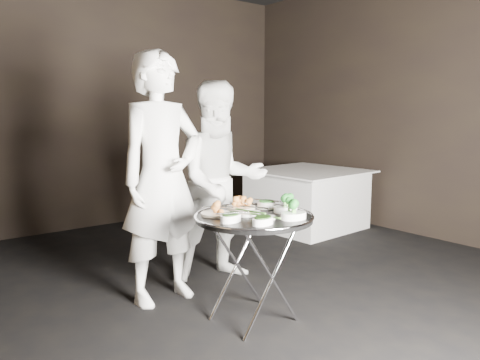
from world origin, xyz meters
TOP-DOWN VIEW (x-y plane):
  - floor at (0.00, 0.00)m, footprint 6.00×7.00m
  - wall_back at (0.00, 3.52)m, footprint 6.00×0.05m
  - tray_stand at (0.07, 0.24)m, footprint 0.48×0.41m
  - serving_tray at (0.07, 0.24)m, footprint 0.79×0.79m
  - potato_plate_a at (-0.12, 0.40)m, footprint 0.21×0.21m
  - potato_plate_b at (0.14, 0.46)m, footprint 0.21×0.21m
  - greens_bowl at (0.29, 0.36)m, footprint 0.13×0.13m
  - asparagus_plate_a at (0.06, 0.26)m, footprint 0.20×0.14m
  - asparagus_plate_b at (0.04, 0.09)m, footprint 0.20×0.14m
  - spinach_bowl_a at (-0.15, 0.20)m, footprint 0.19×0.16m
  - spinach_bowl_b at (-0.05, 0.01)m, footprint 0.18×0.14m
  - broccoli_bowl_a at (0.30, 0.18)m, footprint 0.20×0.17m
  - broccoli_bowl_b at (0.20, 0.00)m, footprint 0.19×0.15m
  - serving_utensils at (0.09, 0.31)m, footprint 0.59×0.46m
  - waiter_left at (-0.22, 0.95)m, footprint 0.70×0.49m
  - waiter_right at (0.39, 1.05)m, footprint 0.95×0.82m
  - dining_table at (2.24, 1.84)m, footprint 1.24×1.24m

SIDE VIEW (x-z plane):
  - floor at x=0.00m, z-range -0.05..0.00m
  - dining_table at x=2.24m, z-range 0.00..0.71m
  - tray_stand at x=0.07m, z-range 0.04..0.75m
  - serving_tray at x=0.07m, z-range 0.70..0.74m
  - asparagus_plate_b at x=0.04m, z-range 0.73..0.77m
  - asparagus_plate_a at x=0.06m, z-range 0.73..0.77m
  - spinach_bowl_b at x=-0.05m, z-range 0.73..0.79m
  - broccoli_bowl_a at x=0.30m, z-range 0.73..0.80m
  - spinach_bowl_a at x=-0.15m, z-range 0.73..0.80m
  - potato_plate_b at x=0.14m, z-range 0.73..0.80m
  - potato_plate_a at x=-0.12m, z-range 0.73..0.80m
  - broccoli_bowl_b at x=0.20m, z-range 0.73..0.80m
  - greens_bowl at x=0.29m, z-range 0.73..0.80m
  - serving_utensils at x=0.09m, z-range 0.78..0.79m
  - waiter_right at x=0.39m, z-range 0.00..1.66m
  - waiter_left at x=-0.22m, z-range 0.00..1.85m
  - wall_back at x=0.00m, z-range 0.00..3.00m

